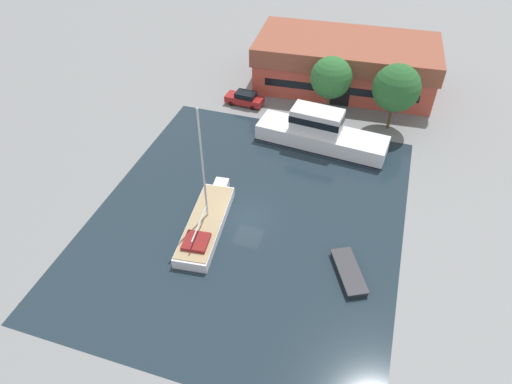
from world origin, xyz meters
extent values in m
plane|color=gray|center=(0.00, 0.00, 0.00)|extent=(440.00, 440.00, 0.00)
cube|color=#1E2D38|center=(0.00, 0.00, 0.00)|extent=(26.55, 31.19, 0.01)
cube|color=#C64C3D|center=(3.96, 26.43, 1.84)|extent=(21.79, 11.63, 3.68)
cube|color=brown|center=(3.96, 26.43, 4.78)|extent=(22.45, 11.98, 2.20)
cube|color=black|center=(4.29, 21.27, 1.29)|extent=(2.40, 0.21, 2.57)
cube|color=black|center=(4.29, 21.27, 2.02)|extent=(17.97, 1.19, 0.92)
cylinder|color=brown|center=(3.39, 19.05, 1.44)|extent=(0.35, 0.35, 2.88)
sphere|color=#2D6B33|center=(3.39, 19.05, 4.60)|extent=(4.60, 4.60, 4.60)
cylinder|color=brown|center=(10.42, 18.13, 1.55)|extent=(0.34, 0.34, 3.09)
sphere|color=#28602D|center=(10.42, 18.13, 4.98)|extent=(5.02, 5.02, 5.02)
cube|color=maroon|center=(-6.44, 18.11, 0.67)|extent=(4.60, 2.09, 0.78)
cube|color=black|center=(-6.26, 18.09, 1.34)|extent=(2.44, 1.73, 0.56)
cube|color=black|center=(-7.43, 18.18, 1.31)|extent=(0.14, 1.43, 0.45)
cylinder|color=black|center=(-7.88, 17.41, 0.30)|extent=(0.61, 0.24, 0.60)
cylinder|color=black|center=(-7.77, 18.99, 0.30)|extent=(0.61, 0.24, 0.60)
cylinder|color=black|center=(-5.11, 17.22, 0.30)|extent=(0.61, 0.24, 0.60)
cylinder|color=black|center=(-5.00, 18.80, 0.30)|extent=(0.61, 0.24, 0.60)
cube|color=white|center=(-3.00, -2.42, 0.47)|extent=(3.82, 9.65, 0.93)
cube|color=white|center=(-3.57, 2.84, 0.47)|extent=(1.39, 1.33, 0.93)
cube|color=tan|center=(-3.00, -2.42, 0.97)|extent=(3.67, 9.26, 0.08)
cylinder|color=silver|center=(-3.08, -1.72, 6.28)|extent=(0.16, 0.16, 10.53)
cylinder|color=silver|center=(-2.85, -3.83, 2.11)|extent=(0.57, 4.22, 0.12)
cube|color=maroon|center=(-2.73, -4.99, 1.16)|extent=(2.19, 2.27, 0.30)
cube|color=white|center=(3.95, 12.57, 0.93)|extent=(13.84, 4.85, 1.85)
cube|color=black|center=(3.95, 12.57, 0.15)|extent=(13.98, 4.94, 0.18)
cube|color=silver|center=(3.28, 12.63, 3.01)|extent=(5.37, 3.06, 2.32)
cube|color=black|center=(3.28, 12.63, 3.25)|extent=(5.48, 3.14, 0.74)
cube|color=#23282D|center=(9.47, -3.66, 0.23)|extent=(3.41, 4.66, 0.45)
cube|color=#333338|center=(9.47, -3.66, 0.50)|extent=(3.57, 4.86, 0.08)
camera|label=1|loc=(9.32, -27.12, 28.46)|focal=32.00mm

